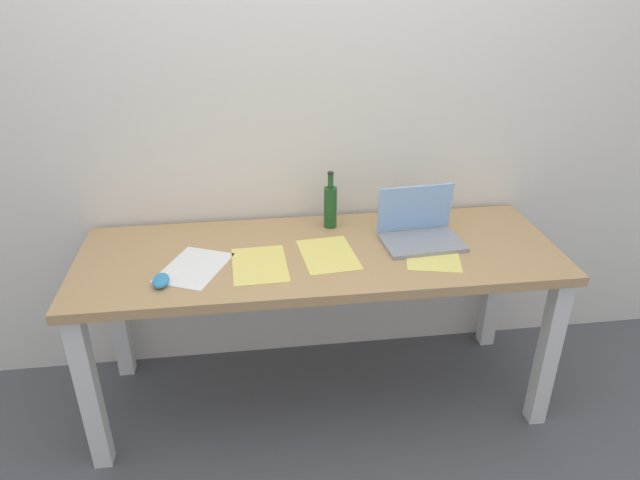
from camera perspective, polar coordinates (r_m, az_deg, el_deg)
The scene contains 10 objects.
ground_plane at distance 2.77m, azimuth -0.00°, elevation -14.95°, with size 8.00×8.00×0.00m, color #515459.
back_wall at distance 2.52m, azimuth -1.23°, elevation 14.31°, with size 5.20×0.08×2.60m, color silver.
desk at distance 2.39m, azimuth -0.00°, elevation -3.17°, with size 1.95×0.69×0.75m.
laptop_right at distance 2.43m, azimuth 9.90°, elevation 0.91°, with size 0.34×0.26×0.22m.
beer_bottle at distance 2.51m, azimuth 1.03°, elevation 3.44°, with size 0.06×0.06×0.25m.
computer_mouse at distance 2.18m, azimuth -15.54°, elevation -3.90°, with size 0.06×0.10×0.03m, color #338CC6.
paper_yellow_folder at distance 2.25m, azimuth -6.02°, elevation -2.46°, with size 0.21×0.30×0.00m, color #F4E06B.
paper_sheet_front_right at distance 2.36m, azimuth 11.08°, elevation -1.31°, with size 0.21×0.30×0.00m, color #F4E06B.
paper_sheet_center at distance 2.31m, azimuth 0.82°, elevation -1.46°, with size 0.21×0.30×0.00m, color #F4E06B.
paper_sheet_front_left at distance 2.27m, azimuth -12.41°, elevation -2.69°, with size 0.21×0.30×0.00m, color white.
Camera 1 is at (-0.27, -2.05, 1.85)m, focal length 32.21 mm.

